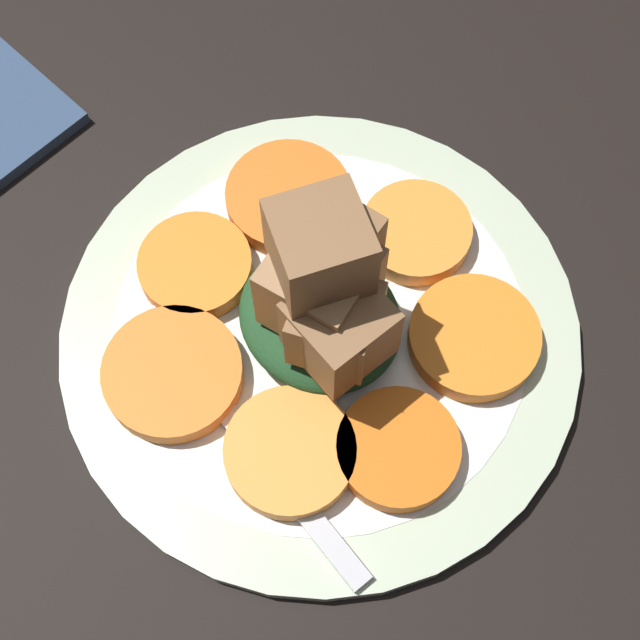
% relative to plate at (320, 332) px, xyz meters
% --- Properties ---
extents(table_slab, '(1.20, 1.20, 0.02)m').
position_rel_plate_xyz_m(table_slab, '(0.00, 0.00, -0.02)').
color(table_slab, black).
rests_on(table_slab, ground).
extents(plate, '(0.27, 0.27, 0.01)m').
position_rel_plate_xyz_m(plate, '(0.00, 0.00, 0.00)').
color(plate, beige).
rests_on(plate, table_slab).
extents(carrot_slice_0, '(0.06, 0.06, 0.01)m').
position_rel_plate_xyz_m(carrot_slice_0, '(0.04, -0.06, 0.01)').
color(carrot_slice_0, '#F99439').
rests_on(carrot_slice_0, plate).
extents(carrot_slice_1, '(0.06, 0.06, 0.01)m').
position_rel_plate_xyz_m(carrot_slice_1, '(0.07, -0.02, 0.01)').
color(carrot_slice_1, orange).
rests_on(carrot_slice_1, plate).
extents(carrot_slice_2, '(0.07, 0.07, 0.01)m').
position_rel_plate_xyz_m(carrot_slice_2, '(0.06, 0.05, 0.01)').
color(carrot_slice_2, orange).
rests_on(carrot_slice_2, plate).
extents(carrot_slice_3, '(0.06, 0.06, 0.01)m').
position_rel_plate_xyz_m(carrot_slice_3, '(0.00, 0.08, 0.01)').
color(carrot_slice_3, orange).
rests_on(carrot_slice_3, plate).
extents(carrot_slice_4, '(0.07, 0.07, 0.01)m').
position_rel_plate_xyz_m(carrot_slice_4, '(-0.07, 0.04, 0.01)').
color(carrot_slice_4, orange).
rests_on(carrot_slice_4, plate).
extents(carrot_slice_5, '(0.06, 0.06, 0.01)m').
position_rel_plate_xyz_m(carrot_slice_5, '(-0.07, -0.02, 0.01)').
color(carrot_slice_5, orange).
rests_on(carrot_slice_5, plate).
extents(carrot_slice_6, '(0.07, 0.07, 0.01)m').
position_rel_plate_xyz_m(carrot_slice_6, '(-0.03, -0.07, 0.01)').
color(carrot_slice_6, orange).
rests_on(carrot_slice_6, plate).
extents(center_pile, '(0.09, 0.08, 0.11)m').
position_rel_plate_xyz_m(center_pile, '(0.01, -0.00, 0.05)').
color(center_pile, '#1E4723').
rests_on(center_pile, plate).
extents(fork, '(0.18, 0.04, 0.00)m').
position_rel_plate_xyz_m(fork, '(0.01, -0.07, 0.01)').
color(fork, silver).
rests_on(fork, plate).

